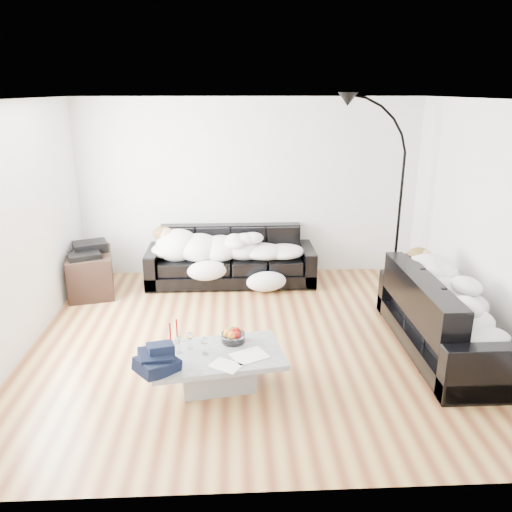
{
  "coord_description": "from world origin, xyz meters",
  "views": [
    {
      "loc": [
        -0.26,
        -5.04,
        2.69
      ],
      "look_at": [
        0.0,
        0.3,
        0.9
      ],
      "focal_mm": 35.0,
      "sensor_mm": 36.0,
      "label": 1
    }
  ],
  "objects_px": {
    "sofa_back": "(231,256)",
    "floor_lamp": "(400,207)",
    "fruit_bowl": "(233,335)",
    "coffee_table": "(218,370)",
    "sofa_right": "(448,314)",
    "wine_glass_a": "(190,341)",
    "sleeper_right": "(450,295)",
    "av_cabinet": "(91,273)",
    "sleeper_back": "(231,242)",
    "candle_right": "(177,330)",
    "candle_left": "(170,334)",
    "wine_glass_b": "(179,345)",
    "stereo": "(88,249)",
    "wine_glass_c": "(204,346)",
    "shoes": "(437,363)"
  },
  "relations": [
    {
      "from": "sofa_back",
      "to": "floor_lamp",
      "type": "bearing_deg",
      "value": -7.08
    },
    {
      "from": "fruit_bowl",
      "to": "coffee_table",
      "type": "bearing_deg",
      "value": -124.95
    },
    {
      "from": "sofa_right",
      "to": "wine_glass_a",
      "type": "height_order",
      "value": "sofa_right"
    },
    {
      "from": "sofa_right",
      "to": "sleeper_right",
      "type": "xyz_separation_m",
      "value": [
        0.0,
        0.0,
        0.22
      ]
    },
    {
      "from": "av_cabinet",
      "to": "floor_lamp",
      "type": "relative_size",
      "value": 0.36
    },
    {
      "from": "sofa_back",
      "to": "av_cabinet",
      "type": "relative_size",
      "value": 2.88
    },
    {
      "from": "sofa_back",
      "to": "sleeper_back",
      "type": "height_order",
      "value": "sleeper_back"
    },
    {
      "from": "candle_right",
      "to": "av_cabinet",
      "type": "distance_m",
      "value": 2.56
    },
    {
      "from": "candle_left",
      "to": "candle_right",
      "type": "relative_size",
      "value": 0.96
    },
    {
      "from": "coffee_table",
      "to": "wine_glass_a",
      "type": "distance_m",
      "value": 0.38
    },
    {
      "from": "fruit_bowl",
      "to": "av_cabinet",
      "type": "relative_size",
      "value": 0.28
    },
    {
      "from": "wine_glass_b",
      "to": "candle_left",
      "type": "bearing_deg",
      "value": 118.15
    },
    {
      "from": "sofa_right",
      "to": "candle_left",
      "type": "relative_size",
      "value": 9.78
    },
    {
      "from": "sleeper_back",
      "to": "candle_left",
      "type": "relative_size",
      "value": 9.56
    },
    {
      "from": "stereo",
      "to": "wine_glass_c",
      "type": "bearing_deg",
      "value": -77.42
    },
    {
      "from": "fruit_bowl",
      "to": "av_cabinet",
      "type": "distance_m",
      "value": 2.94
    },
    {
      "from": "sofa_right",
      "to": "wine_glass_b",
      "type": "xyz_separation_m",
      "value": [
        -2.79,
        -0.57,
        0.02
      ]
    },
    {
      "from": "sofa_right",
      "to": "av_cabinet",
      "type": "xyz_separation_m",
      "value": [
        -4.24,
        1.81,
        -0.13
      ]
    },
    {
      "from": "wine_glass_b",
      "to": "wine_glass_c",
      "type": "bearing_deg",
      "value": -8.49
    },
    {
      "from": "coffee_table",
      "to": "wine_glass_b",
      "type": "distance_m",
      "value": 0.44
    },
    {
      "from": "sofa_back",
      "to": "candle_right",
      "type": "height_order",
      "value": "sofa_back"
    },
    {
      "from": "wine_glass_c",
      "to": "fruit_bowl",
      "type": "bearing_deg",
      "value": 39.66
    },
    {
      "from": "wine_glass_c",
      "to": "floor_lamp",
      "type": "relative_size",
      "value": 0.07
    },
    {
      "from": "sleeper_right",
      "to": "fruit_bowl",
      "type": "bearing_deg",
      "value": 99.56
    },
    {
      "from": "candle_left",
      "to": "stereo",
      "type": "bearing_deg",
      "value": 121.61
    },
    {
      "from": "candle_right",
      "to": "av_cabinet",
      "type": "xyz_separation_m",
      "value": [
        -1.41,
        2.13,
        -0.18
      ]
    },
    {
      "from": "candle_left",
      "to": "shoes",
      "type": "xyz_separation_m",
      "value": [
        2.67,
        0.02,
        -0.41
      ]
    },
    {
      "from": "sofa_back",
      "to": "wine_glass_c",
      "type": "relative_size",
      "value": 13.88
    },
    {
      "from": "av_cabinet",
      "to": "floor_lamp",
      "type": "height_order",
      "value": "floor_lamp"
    },
    {
      "from": "wine_glass_c",
      "to": "wine_glass_b",
      "type": "bearing_deg",
      "value": 171.51
    },
    {
      "from": "floor_lamp",
      "to": "candle_right",
      "type": "bearing_deg",
      "value": -147.84
    },
    {
      "from": "sofa_right",
      "to": "wine_glass_a",
      "type": "distance_m",
      "value": 2.74
    },
    {
      "from": "sleeper_back",
      "to": "coffee_table",
      "type": "relative_size",
      "value": 1.67
    },
    {
      "from": "wine_glass_a",
      "to": "candle_left",
      "type": "xyz_separation_m",
      "value": [
        -0.19,
        0.1,
        0.02
      ]
    },
    {
      "from": "candle_left",
      "to": "av_cabinet",
      "type": "bearing_deg",
      "value": 121.61
    },
    {
      "from": "floor_lamp",
      "to": "sleeper_back",
      "type": "bearing_deg",
      "value": 169.16
    },
    {
      "from": "wine_glass_c",
      "to": "shoes",
      "type": "relative_size",
      "value": 0.37
    },
    {
      "from": "sofa_right",
      "to": "candle_left",
      "type": "distance_m",
      "value": 2.92
    },
    {
      "from": "coffee_table",
      "to": "candle_left",
      "type": "xyz_separation_m",
      "value": [
        -0.45,
        0.21,
        0.28
      ]
    },
    {
      "from": "sleeper_back",
      "to": "wine_glass_a",
      "type": "distance_m",
      "value": 2.6
    },
    {
      "from": "sleeper_back",
      "to": "wine_glass_b",
      "type": "xyz_separation_m",
      "value": [
        -0.49,
        -2.64,
        -0.19
      ]
    },
    {
      "from": "sleeper_back",
      "to": "av_cabinet",
      "type": "relative_size",
      "value": 2.43
    },
    {
      "from": "sofa_back",
      "to": "wine_glass_b",
      "type": "xyz_separation_m",
      "value": [
        -0.49,
        -2.69,
        0.04
      ]
    },
    {
      "from": "fruit_bowl",
      "to": "floor_lamp",
      "type": "relative_size",
      "value": 0.1
    },
    {
      "from": "fruit_bowl",
      "to": "wine_glass_b",
      "type": "bearing_deg",
      "value": -160.09
    },
    {
      "from": "sofa_back",
      "to": "candle_left",
      "type": "bearing_deg",
      "value": -103.04
    },
    {
      "from": "wine_glass_a",
      "to": "wine_glass_c",
      "type": "distance_m",
      "value": 0.18
    },
    {
      "from": "sofa_right",
      "to": "wine_glass_a",
      "type": "bearing_deg",
      "value": 100.4
    },
    {
      "from": "sleeper_right",
      "to": "stereo",
      "type": "xyz_separation_m",
      "value": [
        -4.24,
        1.81,
        0.0
      ]
    },
    {
      "from": "sofa_right",
      "to": "candle_right",
      "type": "bearing_deg",
      "value": 96.5
    }
  ]
}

